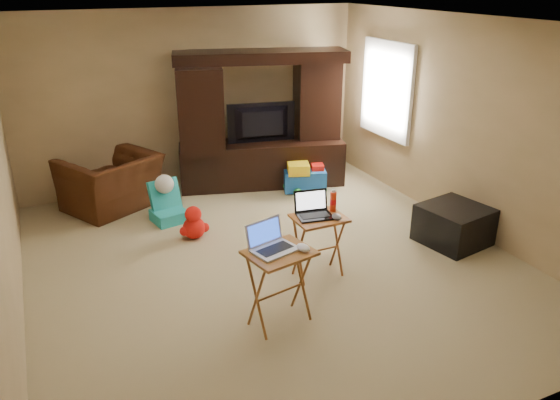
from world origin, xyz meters
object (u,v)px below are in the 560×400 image
water_bottle (333,202)px  mouse_left (303,248)px  child_rocker (168,202)px  tray_table_left (280,288)px  laptop_left (275,238)px  mouse_right (337,217)px  entertainment_center (261,120)px  laptop_right (315,206)px  plush_toy (194,222)px  tray_table_right (318,247)px  television (263,124)px  recliner (111,183)px  ottoman (454,225)px  push_toy (305,177)px

water_bottle → mouse_left: bearing=-134.0°
child_rocker → tray_table_left: tray_table_left is taller
laptop_left → mouse_right: size_ratio=2.78×
mouse_right → water_bottle: water_bottle is taller
entertainment_center → water_bottle: bearing=-81.5°
laptop_right → plush_toy: bearing=132.2°
tray_table_right → laptop_left: 1.06m
entertainment_center → mouse_left: size_ratio=16.35×
television → child_rocker: 1.86m
tray_table_right → mouse_left: size_ratio=4.56×
recliner → mouse_right: 3.35m
child_rocker → water_bottle: bearing=-67.0°
plush_toy → television: bearing=41.7°
tray_table_left → laptop_right: (0.67, 0.61, 0.43)m
laptop_left → entertainment_center: bearing=53.3°
tray_table_right → laptop_right: laptop_right is taller
ottoman → mouse_right: mouse_right is taller
tray_table_left → water_bottle: (0.91, 0.67, 0.41)m
recliner → mouse_right: (1.78, -2.82, 0.33)m
recliner → child_rocker: size_ratio=2.14×
plush_toy → tray_table_right: tray_table_right is taller
television → recliner: (-2.16, 0.05, -0.57)m
recliner → laptop_left: size_ratio=2.97×
tray_table_left → tray_table_right: bearing=28.1°
recliner → tray_table_left: bearing=77.3°
entertainment_center → ottoman: size_ratio=3.47×
plush_toy → tray_table_right: bearing=-56.1°
entertainment_center → child_rocker: size_ratio=4.58×
plush_toy → laptop_right: (0.88, -1.35, 0.58)m
ottoman → laptop_left: 2.67m
push_toy → laptop_right: 2.43m
tray_table_right → mouse_left: mouse_left is taller
ottoman → child_rocker: bearing=145.8°
plush_toy → entertainment_center: bearing=42.7°
entertainment_center → laptop_right: entertainment_center is taller
tray_table_left → mouse_left: 0.44m
tray_table_left → mouse_right: size_ratio=5.32×
child_rocker → laptop_left: laptop_left is taller
recliner → laptop_right: size_ratio=3.21×
television → tray_table_right: bearing=88.7°
laptop_left → recliner: bearing=89.8°
recliner → laptop_left: 3.42m
tray_table_left → entertainment_center: bearing=57.8°
television → recliner: bearing=8.3°
child_rocker → ottoman: size_ratio=0.76×
child_rocker → water_bottle: water_bottle is taller
laptop_left → child_rocker: bearing=81.9°
child_rocker → mouse_right: size_ratio=3.85×
plush_toy → laptop_left: bearing=-84.6°
child_rocker → mouse_left: (0.56, -2.63, 0.49)m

